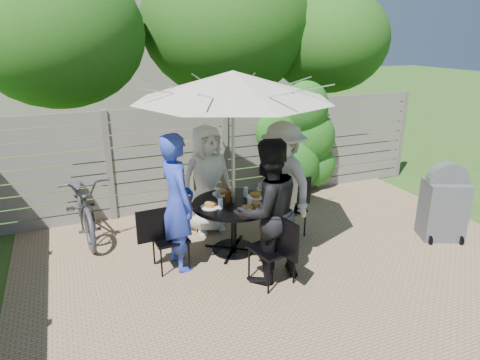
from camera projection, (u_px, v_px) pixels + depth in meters
name	position (u px, v px, depth m)	size (l,w,h in m)	color
backyard_envelope	(145.00, 46.00, 13.50)	(60.00, 60.00, 5.00)	#2F551A
patio_table	(234.00, 217.00, 5.99)	(1.30, 1.30, 0.76)	black
umbrella	(233.00, 85.00, 5.40)	(2.94, 2.94, 2.53)	silver
chair_back	(204.00, 210.00, 6.86)	(0.47, 0.69, 0.94)	black
person_back	(207.00, 179.00, 6.57)	(0.83, 0.54, 1.70)	white
chair_left	(170.00, 251.00, 5.62)	(0.65, 0.45, 0.89)	black
person_left	(177.00, 203.00, 5.47)	(0.67, 0.44, 1.83)	#2A3DB8
chair_front	(272.00, 263.00, 5.28)	(0.55, 0.73, 0.96)	black
person_front	(267.00, 212.00, 5.19)	(0.89, 0.69, 1.83)	black
chair_right	(289.00, 220.00, 6.54)	(0.68, 0.50, 0.89)	black
person_right	(283.00, 182.00, 6.27)	(1.17, 0.67, 1.81)	#ADACA8
plate_back	(221.00, 193.00, 6.21)	(0.26, 0.26, 0.06)	white
plate_left	(210.00, 206.00, 5.74)	(0.26, 0.26, 0.06)	white
plate_front	(247.00, 209.00, 5.62)	(0.26, 0.26, 0.06)	white
plate_right	(256.00, 196.00, 6.08)	(0.26, 0.26, 0.06)	white
plate_extra	(256.00, 205.00, 5.75)	(0.24, 0.24, 0.06)	white
glass_back	(218.00, 193.00, 6.06)	(0.07, 0.07, 0.14)	silver
glass_left	(220.00, 204.00, 5.69)	(0.07, 0.07, 0.14)	silver
glass_front	(250.00, 202.00, 5.74)	(0.07, 0.07, 0.14)	silver
glass_right	(246.00, 192.00, 6.11)	(0.07, 0.07, 0.14)	silver
syrup_jug	(228.00, 197.00, 5.91)	(0.09, 0.09, 0.16)	#59280C
coffee_cup	(232.00, 192.00, 6.13)	(0.08, 0.08, 0.12)	#C6B293
bicycle	(83.00, 203.00, 6.53)	(0.69, 1.97, 1.03)	#333338
bbq_grill	(444.00, 205.00, 6.38)	(0.72, 0.65, 1.20)	#545459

